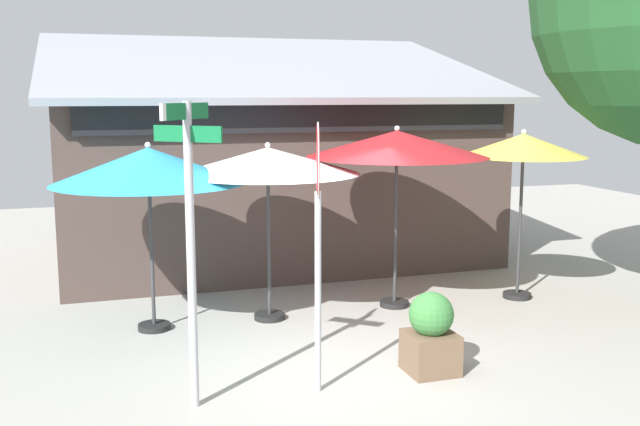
{
  "coord_description": "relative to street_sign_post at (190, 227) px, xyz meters",
  "views": [
    {
      "loc": [
        -2.87,
        -8.25,
        3.2
      ],
      "look_at": [
        0.21,
        1.2,
        1.6
      ],
      "focal_mm": 41.93,
      "sensor_mm": 36.0,
      "label": 1
    }
  ],
  "objects": [
    {
      "name": "street_sign_post",
      "position": [
        0.0,
        0.0,
        0.0
      ],
      "size": [
        0.6,
        0.65,
        3.13
      ],
      "color": "#A8AAB2",
      "rests_on": "ground"
    },
    {
      "name": "cafe_building",
      "position": [
        2.52,
        6.8,
        -0.21
      ],
      "size": [
        8.34,
        5.44,
        4.42
      ],
      "color": "#473833",
      "rests_on": "ground"
    },
    {
      "name": "ground_plane",
      "position": [
        1.84,
        0.9,
        -1.93
      ],
      "size": [
        28.0,
        28.0,
        0.1
      ],
      "primitive_type": "cube",
      "color": "#9E9B93"
    },
    {
      "name": "patio_umbrella_crimson_right",
      "position": [
        3.44,
        2.74,
        0.57
      ],
      "size": [
        2.69,
        2.69,
        2.73
      ],
      "color": "black",
      "rests_on": "ground"
    },
    {
      "name": "patio_umbrella_teal_left",
      "position": [
        -0.14,
        2.71,
        0.36
      ],
      "size": [
        2.57,
        2.57,
        2.56
      ],
      "color": "black",
      "rests_on": "ground"
    },
    {
      "name": "patio_umbrella_mustard_far_right",
      "position": [
        5.47,
        2.57,
        0.5
      ],
      "size": [
        1.92,
        1.92,
        2.66
      ],
      "color": "black",
      "rests_on": "ground"
    },
    {
      "name": "sidewalk_planter",
      "position": [
        2.74,
        0.11,
        -1.42
      ],
      "size": [
        0.55,
        0.55,
        0.95
      ],
      "color": "brown",
      "rests_on": "ground"
    },
    {
      "name": "patio_umbrella_ivory_center",
      "position": [
        1.48,
        2.69,
        0.38
      ],
      "size": [
        2.56,
        2.56,
        2.53
      ],
      "color": "black",
      "rests_on": "ground"
    },
    {
      "name": "stop_sign",
      "position": [
        1.34,
        -0.01,
        0.15
      ],
      "size": [
        0.24,
        0.75,
        2.91
      ],
      "color": "#A8AAB2",
      "rests_on": "ground"
    }
  ]
}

